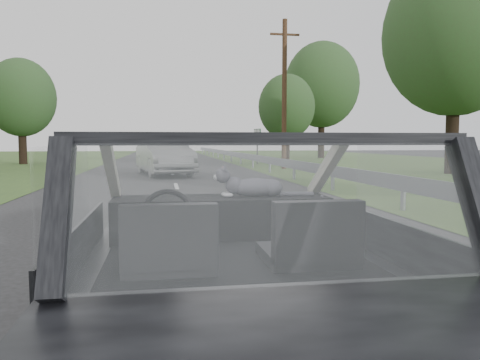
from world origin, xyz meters
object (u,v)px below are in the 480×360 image
object	(u,v)px
subject_car	(234,253)
cat	(255,186)
highway_sign	(257,147)
other_car	(164,156)
utility_pole	(284,95)

from	to	relation	value
subject_car	cat	bearing A→B (deg)	67.39
cat	highway_sign	size ratio (longest dim) A/B	0.24
cat	highway_sign	world-z (taller)	highway_sign
subject_car	highway_sign	world-z (taller)	highway_sign
other_car	highway_sign	world-z (taller)	highway_sign
subject_car	utility_pole	xyz separation A→B (m)	(5.78, 20.64, 3.07)
cat	highway_sign	xyz separation A→B (m)	(5.19, 25.26, 0.03)
subject_car	utility_pole	world-z (taller)	utility_pole
highway_sign	subject_car	bearing A→B (deg)	-116.55
subject_car	utility_pole	distance (m)	21.65
cat	utility_pole	bearing A→B (deg)	74.58
highway_sign	utility_pole	xyz separation A→B (m)	(0.33, -5.22, 2.68)
other_car	cat	bearing A→B (deg)	-98.77
highway_sign	utility_pole	world-z (taller)	utility_pole
other_car	utility_pole	bearing A→B (deg)	18.01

